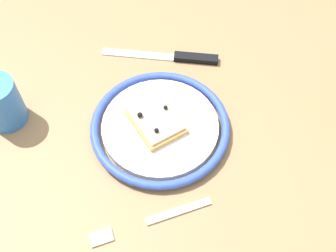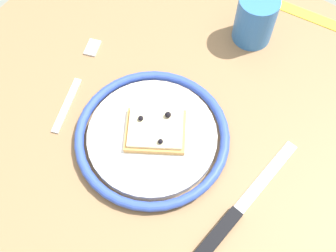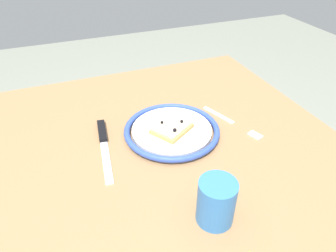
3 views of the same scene
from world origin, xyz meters
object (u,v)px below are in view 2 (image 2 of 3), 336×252
Objects in this scene: pizza_slice_near at (156,130)px; knife at (232,217)px; plate at (152,136)px; dining_table at (182,170)px; fork at (77,82)px; cup at (255,19)px.

knife is at bearing -14.73° from pizza_slice_near.
plate is 0.02m from pizza_slice_near.
dining_table is at bearing 155.96° from knife.
knife reaches higher than fork.
dining_table is 0.17m from knife.
cup is (-0.03, 0.27, 0.14)m from dining_table.
cup is (0.20, 0.27, 0.04)m from fork.
fork is at bearing 177.91° from pizza_slice_near.
pizza_slice_near reaches higher than knife.
cup is at bearing 53.32° from fork.
plate is at bearing -162.67° from dining_table.
fork is (-0.17, 0.01, -0.01)m from plate.
plate is 1.29× the size of fork.
plate is at bearing 167.61° from knife.
fork is 2.08× the size of cup.
pizza_slice_near is 0.18m from fork.
cup is at bearing 84.82° from plate.
plate is 0.18m from knife.
knife is 0.35m from fork.
plate is at bearing -4.39° from fork.
pizza_slice_near is at bearing -2.09° from fork.
dining_table is at bearing 17.33° from plate.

